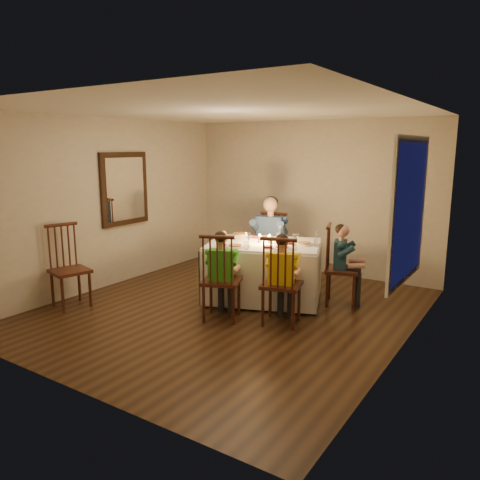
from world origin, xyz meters
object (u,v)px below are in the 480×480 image
Objects in this scene: chair_end at (340,304)px; child_teal at (340,304)px; serving_bowl at (241,236)px; chair_adult at (269,283)px; chair_extra at (73,306)px; child_green at (222,318)px; chair_near_left at (222,318)px; adult at (269,283)px; chair_near_right at (281,323)px; child_yellow at (281,323)px; dining_table at (264,259)px.

child_teal is at bearing -0.00° from chair_end.
chair_adult is at bearing 76.17° from serving_bowl.
chair_extra is (-1.71, -2.48, 0.00)m from chair_adult.
child_green is at bearing -68.62° from serving_bowl.
serving_bowl is at bearing -116.62° from chair_adult.
chair_end is at bearing -149.67° from chair_near_left.
child_teal is at bearing -40.52° from chair_extra.
chair_near_left is 0.81× the size of adult.
adult is (-1.35, 0.38, 0.00)m from chair_end.
chair_end is 4.82× the size of serving_bowl.
chair_adult is 0.81× the size of adult.
serving_bowl is (-1.15, 0.85, 0.85)m from chair_near_right.
child_yellow is at bearing 144.11° from child_teal.
child_yellow reaches higher than chair_near_right.
adult is at bearing 76.17° from serving_bowl.
serving_bowl reaches higher than chair_near_left.
dining_table is 2.73m from chair_extra.
chair_near_left is at bearing 5.97° from chair_near_right.
chair_near_left is at bearing -54.57° from chair_extra.
dining_table reaches higher than child_teal.
serving_bowl is at bearing -50.89° from chair_near_right.
child_teal is (1.07, 1.36, 0.00)m from chair_near_left.
chair_extra is at bearing -137.42° from adult.
chair_extra is at bearing -1.10° from child_green.
child_teal reaches higher than chair_near_right.
chair_near_right is 0.76m from child_green.
chair_adult is at bearing 0.00° from adult.
dining_table is 1.14m from chair_near_left.
serving_bowl is (-0.15, -0.62, 0.85)m from chair_adult.
child_teal is (0.35, 1.09, 0.00)m from chair_near_right.
child_green is (0.28, -1.74, 0.00)m from adult.
chair_near_left is 0.76m from child_yellow.
chair_adult is 1.76m from chair_near_left.
chair_adult is 0.99× the size of child_yellow.
chair_near_left is 0.99× the size of child_yellow.
dining_table reaches higher than chair_end.
child_green is at bearing 5.97° from child_yellow.
dining_table is 1.67× the size of child_teal.
adult is (0.00, 0.00, 0.00)m from chair_adult.
chair_near_right is 0.81× the size of adult.
adult is (-1.00, 1.47, 0.00)m from chair_near_right.
chair_adult is 1.77m from chair_near_right.
chair_near_right is at bearing -36.35° from serving_bowl.
chair_adult and chair_end have the same top height.
chair_adult is 0.00m from adult.
child_teal is at bearing -149.67° from chair_near_left.
chair_adult is 3.01m from chair_extra.
child_yellow is at bearing -68.64° from chair_adult.
chair_end is 0.99× the size of child_teal.
chair_extra is 4.87× the size of serving_bowl.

